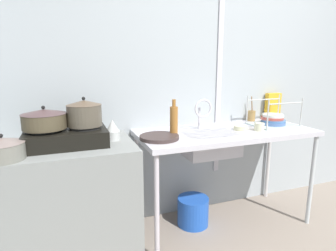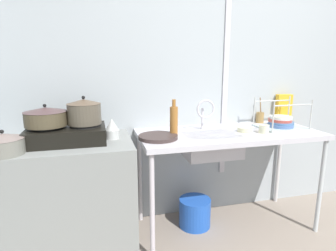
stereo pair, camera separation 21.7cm
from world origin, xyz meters
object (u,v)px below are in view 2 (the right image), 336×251
object	(u,v)px
frying_pan	(158,137)
sink_basin	(211,145)
cup_by_rack	(264,129)
stove	(67,134)
faucet	(205,110)
percolator	(112,129)
bucket_on_floor	(195,212)
small_bowl_on_drainboard	(244,130)
cereal_box	(283,108)
pot_on_left_burner	(46,117)
dish_rack	(281,123)
pot_beside_stove	(3,144)
utensil_jar	(260,117)
pot_on_right_burner	(84,112)
bottle_by_sink	(174,121)

from	to	relation	value
frying_pan	sink_basin	bearing A→B (deg)	2.68
cup_by_rack	stove	bearing A→B (deg)	175.87
faucet	percolator	bearing A→B (deg)	-175.72
faucet	bucket_on_floor	size ratio (longest dim) A/B	0.96
small_bowl_on_drainboard	cereal_box	xyz separation A→B (m)	(0.58, 0.30, 0.11)
pot_on_left_burner	stove	bearing A→B (deg)	0.00
sink_basin	dish_rack	distance (m)	0.69
sink_basin	cereal_box	bearing A→B (deg)	19.75
cereal_box	faucet	bearing A→B (deg)	-163.18
pot_beside_stove	bucket_on_floor	size ratio (longest dim) A/B	0.90
percolator	frying_pan	distance (m)	0.35
small_bowl_on_drainboard	faucet	bearing A→B (deg)	161.19
cup_by_rack	utensil_jar	xyz separation A→B (m)	(0.20, 0.37, 0.02)
small_bowl_on_drainboard	cereal_box	bearing A→B (deg)	27.23
pot_on_right_burner	dish_rack	distance (m)	1.64
sink_basin	cup_by_rack	size ratio (longest dim) A/B	5.46
pot_on_right_burner	pot_beside_stove	xyz separation A→B (m)	(-0.48, -0.19, -0.15)
bottle_by_sink	frying_pan	bearing A→B (deg)	-159.30
bucket_on_floor	utensil_jar	bearing A→B (deg)	15.78
faucet	small_bowl_on_drainboard	size ratio (longest dim) A/B	2.26
cereal_box	pot_on_right_burner	bearing A→B (deg)	-167.11
sink_basin	bucket_on_floor	distance (m)	0.65
faucet	small_bowl_on_drainboard	bearing A→B (deg)	-18.81
utensil_jar	pot_on_right_burner	bearing A→B (deg)	-170.57
faucet	frying_pan	world-z (taller)	faucet
cup_by_rack	bottle_by_sink	world-z (taller)	bottle_by_sink
utensil_jar	faucet	bearing A→B (deg)	-163.55
frying_pan	dish_rack	distance (m)	1.11
pot_on_right_burner	sink_basin	xyz separation A→B (m)	(0.96, -0.05, -0.30)
cereal_box	utensil_jar	size ratio (longest dim) A/B	1.08
pot_on_left_burner	cup_by_rack	distance (m)	1.65
pot_beside_stove	frying_pan	bearing A→B (deg)	7.27
frying_pan	utensil_jar	distance (m)	1.11
pot_on_left_burner	bucket_on_floor	xyz separation A→B (m)	(1.13, 0.06, -0.92)
faucet	bottle_by_sink	world-z (taller)	bottle_by_sink
pot_on_right_burner	utensil_jar	size ratio (longest dim) A/B	0.98
frying_pan	bucket_on_floor	world-z (taller)	frying_pan
frying_pan	cereal_box	size ratio (longest dim) A/B	1.13
pot_on_right_burner	stove	bearing A→B (deg)	-180.00
pot_on_right_burner	cup_by_rack	size ratio (longest dim) A/B	2.94
bottle_by_sink	utensil_jar	size ratio (longest dim) A/B	1.17
sink_basin	utensil_jar	xyz separation A→B (m)	(0.62, 0.31, 0.14)
cup_by_rack	bottle_by_sink	bearing A→B (deg)	172.71
percolator	cup_by_rack	distance (m)	1.20
cup_by_rack	bottle_by_sink	distance (m)	0.74
pot_on_right_burner	bucket_on_floor	distance (m)	1.28
percolator	utensil_jar	size ratio (longest dim) A/B	0.62
pot_beside_stove	cup_by_rack	world-z (taller)	pot_beside_stove
small_bowl_on_drainboard	cereal_box	size ratio (longest dim) A/B	0.45
cereal_box	bottle_by_sink	bearing A→B (deg)	-161.88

